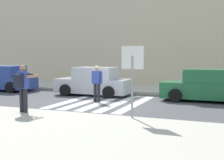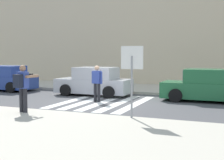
{
  "view_description": "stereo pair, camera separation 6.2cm",
  "coord_description": "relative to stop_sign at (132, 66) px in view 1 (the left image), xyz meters",
  "views": [
    {
      "loc": [
        5.78,
        -13.21,
        2.25
      ],
      "look_at": [
        0.6,
        -0.2,
        1.1
      ],
      "focal_mm": 50.0,
      "sensor_mm": 36.0,
      "label": 1
    },
    {
      "loc": [
        5.84,
        -13.18,
        2.25
      ],
      "look_at": [
        0.6,
        -0.2,
        1.1
      ],
      "focal_mm": 50.0,
      "sensor_mm": 36.0,
      "label": 2
    }
  ],
  "objects": [
    {
      "name": "sidewalk_far",
      "position": [
        -2.6,
        9.4,
        -1.8
      ],
      "size": [
        60.0,
        4.8,
        0.14
      ],
      "primitive_type": "cube",
      "color": "beige",
      "rests_on": "ground"
    },
    {
      "name": "crosswalk_stripe_2",
      "position": [
        -2.6,
        3.6,
        -1.87
      ],
      "size": [
        0.44,
        5.2,
        0.01
      ],
      "primitive_type": "cube",
      "color": "silver",
      "rests_on": "ground"
    },
    {
      "name": "parked_car_silver",
      "position": [
        -4.07,
        5.7,
        -1.15
      ],
      "size": [
        4.1,
        1.92,
        1.55
      ],
      "color": "#B7BABF",
      "rests_on": "ground"
    },
    {
      "name": "parked_car_green",
      "position": [
        1.87,
        5.7,
        -1.15
      ],
      "size": [
        4.1,
        1.92,
        1.55
      ],
      "color": "#236B3D",
      "rests_on": "ground"
    },
    {
      "name": "building_facade_far",
      "position": [
        -2.6,
        13.8,
        1.73
      ],
      "size": [
        56.0,
        4.0,
        7.21
      ],
      "primitive_type": "cube",
      "color": "beige",
      "rests_on": "ground"
    },
    {
      "name": "crosswalk_stripe_3",
      "position": [
        -1.8,
        3.6,
        -1.87
      ],
      "size": [
        0.44,
        5.2,
        0.01
      ],
      "primitive_type": "cube",
      "color": "silver",
      "rests_on": "ground"
    },
    {
      "name": "photographer_with_backpack",
      "position": [
        -4.0,
        -0.56,
        -0.71
      ],
      "size": [
        0.67,
        0.9,
        1.72
      ],
      "color": "#232328",
      "rests_on": "sidewalk_near"
    },
    {
      "name": "crosswalk_stripe_4",
      "position": [
        -1.0,
        3.6,
        -1.87
      ],
      "size": [
        0.44,
        5.2,
        0.01
      ],
      "primitive_type": "cube",
      "color": "silver",
      "rests_on": "ground"
    },
    {
      "name": "pedestrian_crossing",
      "position": [
        -2.92,
        3.58,
        -0.9
      ],
      "size": [
        0.58,
        0.29,
        1.72
      ],
      "color": "#232328",
      "rests_on": "ground"
    },
    {
      "name": "stop_sign",
      "position": [
        0.0,
        0.0,
        0.0
      ],
      "size": [
        0.76,
        0.08,
        2.39
      ],
      "color": "gray",
      "rests_on": "sidewalk_near"
    },
    {
      "name": "crosswalk_stripe_0",
      "position": [
        -4.2,
        3.6,
        -1.87
      ],
      "size": [
        0.44,
        5.2,
        0.01
      ],
      "primitive_type": "cube",
      "color": "silver",
      "rests_on": "ground"
    },
    {
      "name": "ground_plane",
      "position": [
        -2.6,
        3.4,
        -1.87
      ],
      "size": [
        120.0,
        120.0,
        0.0
      ],
      "primitive_type": "plane",
      "color": "#4C4C4F"
    },
    {
      "name": "crosswalk_stripe_1",
      "position": [
        -3.4,
        3.6,
        -1.87
      ],
      "size": [
        0.44,
        5.2,
        0.01
      ],
      "primitive_type": "cube",
      "color": "silver",
      "rests_on": "ground"
    },
    {
      "name": "sidewalk_near",
      "position": [
        -2.6,
        -2.8,
        -1.8
      ],
      "size": [
        60.0,
        6.0,
        0.14
      ],
      "primitive_type": "cube",
      "color": "beige",
      "rests_on": "ground"
    },
    {
      "name": "parked_car_blue",
      "position": [
        -10.31,
        5.7,
        -1.15
      ],
      "size": [
        4.1,
        1.92,
        1.55
      ],
      "color": "#284293",
      "rests_on": "ground"
    }
  ]
}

